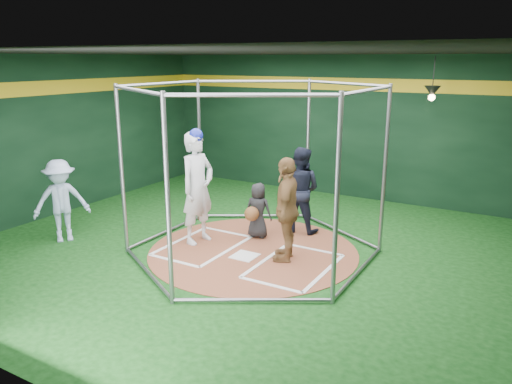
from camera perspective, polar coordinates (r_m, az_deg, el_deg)
The scene contains 12 objects.
room_shell at distance 8.67m, azimuth -0.31°, elevation 4.04°, with size 10.10×9.10×3.53m.
clay_disc at distance 9.16m, azimuth -0.32°, elevation -6.77°, with size 3.80×3.80×0.01m, color brown.
home_plate at distance 8.91m, azimuth -1.30°, elevation -7.31°, with size 0.43×0.43×0.01m, color white.
batter_box_left at distance 9.45m, azimuth -6.10°, elevation -6.08°, with size 1.17×1.77×0.01m.
batter_box_right at distance 8.54m, azimuth 4.39°, elevation -8.40°, with size 1.17×1.77×0.01m.
batting_cage at distance 8.71m, azimuth -0.33°, elevation 2.39°, with size 4.05×4.67×3.00m.
pendant_lamp_near at distance 11.16m, azimuth 19.49°, elevation 10.77°, with size 0.34×0.34×0.90m.
batter_figure at distance 9.36m, azimuth -6.70°, elevation 0.56°, with size 0.60×0.83×2.17m.
visitor_leopard at distance 8.53m, azimuth 3.53°, elevation -1.96°, with size 1.06×0.44×1.81m, color #B1814C.
catcher_figure at distance 9.66m, azimuth 0.18°, elevation -2.14°, with size 0.57×0.59×1.08m.
umpire at distance 9.99m, azimuth 5.04°, elevation 0.27°, with size 0.84×0.65×1.72m, color black.
bystander_blue at distance 10.14m, azimuth -21.38°, elevation -0.95°, with size 1.03×0.59×1.59m, color #ADC0E5.
Camera 1 is at (4.30, -7.34, 3.40)m, focal length 35.00 mm.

